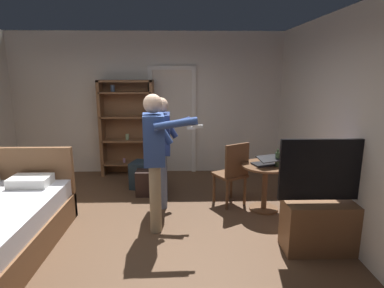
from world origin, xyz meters
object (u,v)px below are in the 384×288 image
(person_striped_shirt, at_px, (162,144))
(suitcase_dark, at_px, (152,182))
(tv_flatscreen, at_px, (327,217))
(laptop, at_px, (266,162))
(bookshelf, at_px, (127,124))
(bottle_on_table, at_px, (277,159))
(suitcase_small, at_px, (145,175))
(wooden_chair, at_px, (233,171))
(side_table, at_px, (265,179))
(person_blue_shirt, at_px, (155,152))

(person_striped_shirt, relative_size, suitcase_dark, 3.30)
(tv_flatscreen, xyz_separation_m, laptop, (-0.45, 1.09, 0.34))
(person_striped_shirt, bearing_deg, laptop, -10.36)
(bookshelf, bearing_deg, bottle_on_table, -37.22)
(laptop, height_order, person_striped_shirt, person_striped_shirt)
(bottle_on_table, bearing_deg, suitcase_small, 152.63)
(wooden_chair, relative_size, suitcase_dark, 1.97)
(laptop, height_order, bottle_on_table, bottle_on_table)
(laptop, xyz_separation_m, suitcase_dark, (-1.72, 0.72, -0.54))
(side_table, distance_m, suitcase_dark, 1.89)
(tv_flatscreen, relative_size, wooden_chair, 1.34)
(bottle_on_table, height_order, person_blue_shirt, person_blue_shirt)
(wooden_chair, relative_size, suitcase_small, 2.10)
(tv_flatscreen, distance_m, person_blue_shirt, 2.18)
(bookshelf, height_order, laptop, bookshelf)
(bottle_on_table, relative_size, person_blue_shirt, 0.14)
(bottle_on_table, xyz_separation_m, suitcase_small, (-2.03, 1.05, -0.57))
(side_table, xyz_separation_m, bottle_on_table, (0.14, -0.08, 0.33))
(suitcase_small, bearing_deg, tv_flatscreen, -26.11)
(person_striped_shirt, bearing_deg, wooden_chair, -2.79)
(side_table, xyz_separation_m, wooden_chair, (-0.45, 0.18, 0.07))
(laptop, distance_m, person_striped_shirt, 1.55)
(tv_flatscreen, distance_m, person_striped_shirt, 2.45)
(tv_flatscreen, xyz_separation_m, side_table, (-0.44, 1.13, 0.07))
(laptop, bearing_deg, suitcase_small, 151.65)
(side_table, bearing_deg, bottle_on_table, -29.74)
(tv_flatscreen, xyz_separation_m, suitcase_small, (-2.33, 2.10, -0.17))
(suitcase_dark, bearing_deg, laptop, -22.21)
(bookshelf, distance_m, bottle_on_table, 3.07)
(side_table, relative_size, laptop, 1.70)
(bookshelf, bearing_deg, tv_flatscreen, -46.64)
(bookshelf, relative_size, wooden_chair, 1.89)
(tv_flatscreen, bearing_deg, suitcase_dark, 140.33)
(side_table, relative_size, bottle_on_table, 2.82)
(bottle_on_table, distance_m, suitcase_small, 2.36)
(laptop, bearing_deg, bottle_on_table, -14.26)
(person_blue_shirt, height_order, person_striped_shirt, person_blue_shirt)
(person_striped_shirt, xyz_separation_m, suitcase_small, (-0.37, 0.74, -0.73))
(laptop, bearing_deg, side_table, 69.50)
(bottle_on_table, distance_m, person_striped_shirt, 1.70)
(suitcase_dark, distance_m, suitcase_small, 0.33)
(bookshelf, distance_m, person_blue_shirt, 2.39)
(side_table, relative_size, suitcase_dark, 1.41)
(suitcase_dark, bearing_deg, person_striped_shirt, -63.47)
(laptop, xyz_separation_m, person_blue_shirt, (-1.55, -0.47, 0.27))
(tv_flatscreen, distance_m, suitcase_small, 3.14)
(bookshelf, bearing_deg, side_table, -37.64)
(tv_flatscreen, height_order, side_table, tv_flatscreen)
(laptop, relative_size, wooden_chair, 0.42)
(bottle_on_table, bearing_deg, side_table, 150.26)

